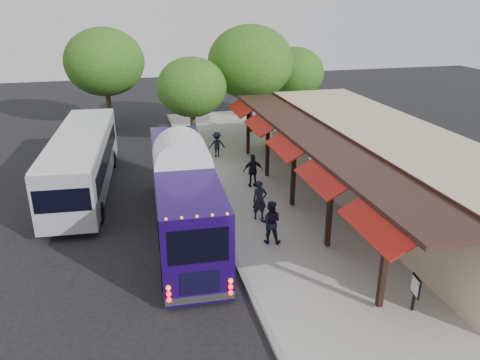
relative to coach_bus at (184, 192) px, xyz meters
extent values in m
plane|color=black|center=(1.45, -2.90, -1.87)|extent=(90.00, 90.00, 0.00)
cube|color=#9E9B93|center=(6.45, 1.10, -1.79)|extent=(10.00, 40.00, 0.15)
cube|color=gray|center=(1.50, 1.10, -1.79)|extent=(0.20, 40.00, 0.16)
cube|color=tan|center=(9.95, 1.10, -0.07)|extent=(5.00, 20.00, 3.60)
cube|color=black|center=(7.43, 1.10, 1.43)|extent=(0.06, 20.00, 0.60)
cube|color=#331E19|center=(6.35, 1.10, 1.53)|extent=(2.60, 20.00, 0.18)
cube|color=black|center=(5.23, -6.90, -0.06)|extent=(0.18, 0.18, 3.16)
cube|color=maroon|center=(4.80, -6.90, 1.28)|extent=(1.00, 3.20, 0.57)
cube|color=black|center=(5.23, -2.90, -0.06)|extent=(0.18, 0.18, 3.16)
cube|color=maroon|center=(4.80, -2.90, 1.28)|extent=(1.00, 3.20, 0.57)
cube|color=black|center=(5.23, 1.10, -0.06)|extent=(0.18, 0.18, 3.16)
cube|color=maroon|center=(4.80, 1.10, 1.28)|extent=(1.00, 3.20, 0.57)
cube|color=black|center=(5.23, 5.10, -0.06)|extent=(0.18, 0.18, 3.16)
cube|color=maroon|center=(4.80, 5.10, 1.28)|extent=(1.00, 3.20, 0.57)
cube|color=black|center=(5.23, 9.10, -0.06)|extent=(0.18, 0.18, 3.16)
cube|color=maroon|center=(4.80, 9.10, 1.28)|extent=(1.00, 3.20, 0.57)
sphere|color=#196A8A|center=(5.65, -4.90, 1.01)|extent=(0.26, 0.26, 0.26)
sphere|color=#196A8A|center=(5.65, 0.10, 1.01)|extent=(0.26, 0.26, 0.26)
sphere|color=#196A8A|center=(5.65, 5.10, 1.01)|extent=(0.26, 0.26, 0.26)
cube|color=#1C0651|center=(0.00, 0.01, -0.04)|extent=(2.82, 10.90, 2.84)
cube|color=#1C0651|center=(0.00, 0.01, -1.60)|extent=(2.77, 10.79, 0.32)
ellipsoid|color=white|center=(0.00, 0.01, 1.35)|extent=(2.81, 10.68, 0.50)
cube|color=black|center=(0.00, -5.40, 0.43)|extent=(1.88, 0.12, 1.17)
cube|color=silver|center=(0.00, -5.33, -1.49)|extent=(2.25, 0.27, 0.25)
sphere|color=#FF0C0C|center=(-0.99, -5.42, -1.25)|extent=(0.16, 0.16, 0.16)
sphere|color=#FF0C0C|center=(0.99, -5.42, -1.25)|extent=(0.16, 0.16, 0.16)
cylinder|color=black|center=(-1.04, -4.09, -1.40)|extent=(0.32, 0.95, 0.94)
cylinder|color=black|center=(1.04, -4.09, -1.40)|extent=(0.32, 0.95, 0.94)
cylinder|color=black|center=(-1.04, 3.47, -1.40)|extent=(0.32, 0.95, 0.94)
cylinder|color=black|center=(1.04, 3.47, -1.40)|extent=(0.32, 0.95, 0.94)
cube|color=gray|center=(-4.36, 5.90, -0.22)|extent=(3.31, 11.46, 2.61)
cube|color=black|center=(-5.60, 5.90, 0.00)|extent=(0.76, 9.58, 0.98)
cube|color=black|center=(-3.12, 5.90, 0.00)|extent=(0.76, 9.58, 0.98)
cube|color=silver|center=(-4.36, 5.90, 1.12)|extent=(3.25, 11.23, 0.10)
cylinder|color=black|center=(-5.49, 1.94, -1.39)|extent=(0.35, 0.96, 0.94)
cylinder|color=black|center=(-3.23, 1.94, -1.39)|extent=(0.35, 0.96, 0.94)
cylinder|color=black|center=(-5.49, 9.29, -1.39)|extent=(0.35, 0.96, 0.94)
cylinder|color=black|center=(-3.23, 9.29, -1.39)|extent=(0.35, 0.96, 0.94)
imported|color=black|center=(3.35, 0.19, -0.83)|extent=(0.66, 0.45, 1.78)
imported|color=black|center=(3.16, -1.98, -0.82)|extent=(1.07, 0.96, 1.80)
imported|color=black|center=(4.10, 3.91, -0.83)|extent=(1.04, 0.45, 1.76)
imported|color=black|center=(3.26, 9.16, -0.93)|extent=(1.04, 0.62, 1.58)
cube|color=black|center=(6.19, -7.29, -1.10)|extent=(0.08, 0.08, 1.23)
cube|color=black|center=(6.19, -7.29, -0.83)|extent=(0.12, 0.56, 0.67)
cube|color=white|center=(6.15, -7.29, -0.83)|extent=(0.08, 0.46, 0.56)
cylinder|color=#382314|center=(2.34, 12.54, -0.55)|extent=(0.36, 0.36, 2.64)
ellipsoid|color=#1A4A12|center=(2.34, 12.54, 2.03)|extent=(4.56, 4.56, 3.88)
cylinder|color=#382314|center=(6.79, 14.34, -0.13)|extent=(0.36, 0.36, 3.48)
ellipsoid|color=#1A4A12|center=(6.79, 14.34, 3.27)|extent=(6.00, 6.00, 5.10)
cylinder|color=#382314|center=(10.99, 16.70, -0.54)|extent=(0.36, 0.36, 2.65)
ellipsoid|color=#1A4A12|center=(10.99, 16.70, 2.05)|extent=(4.57, 4.57, 3.89)
cylinder|color=#382314|center=(-3.14, 18.44, -0.19)|extent=(0.36, 0.36, 3.35)
ellipsoid|color=#1A4A12|center=(-3.14, 18.44, 3.09)|extent=(5.79, 5.79, 4.92)
camera|label=1|loc=(-2.10, -17.83, 7.52)|focal=35.00mm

